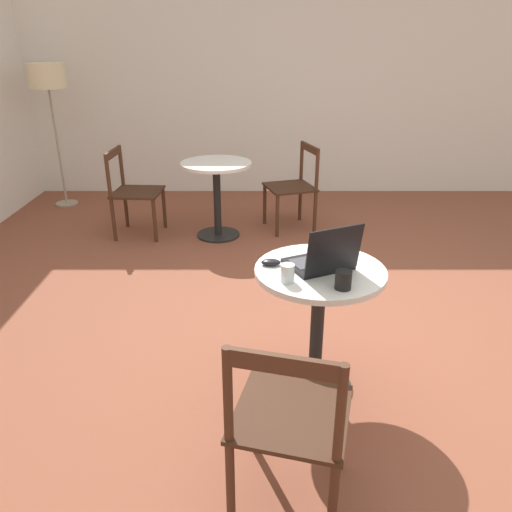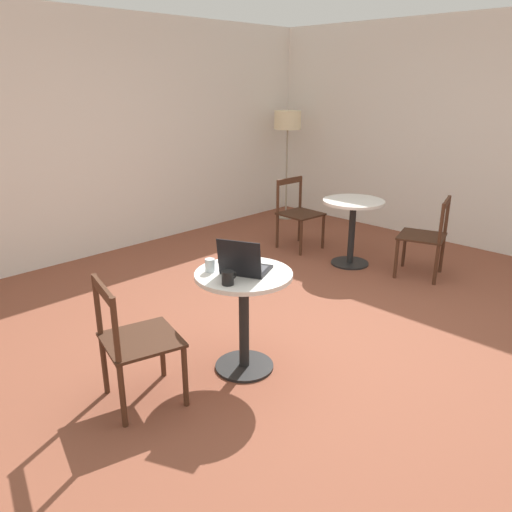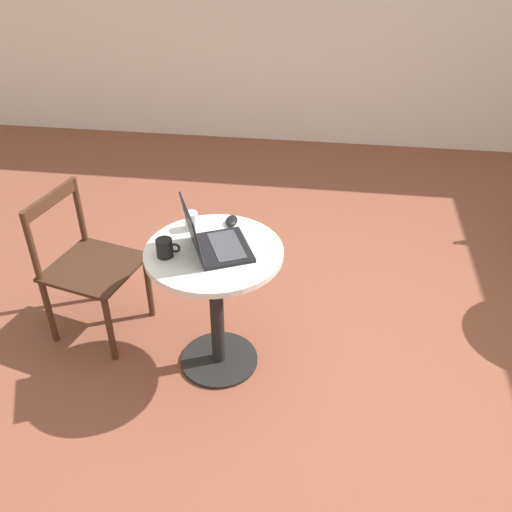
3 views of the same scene
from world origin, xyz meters
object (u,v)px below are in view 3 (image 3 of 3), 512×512
at_px(chair_near_left, 87,265).
at_px(mouse, 232,221).
at_px(laptop, 213,242).
at_px(mug, 165,248).
at_px(cafe_table_near, 215,283).
at_px(drinking_glass, 191,221).

height_order(chair_near_left, mouse, chair_near_left).
height_order(chair_near_left, laptop, laptop).
bearing_deg(laptop, mug, -161.95).
bearing_deg(cafe_table_near, mouse, 79.92).
bearing_deg(cafe_table_near, mug, -159.80).
xyz_separation_m(cafe_table_near, chair_near_left, (-0.76, 0.19, -0.10)).
xyz_separation_m(chair_near_left, laptop, (0.76, -0.20, 0.35)).
relative_size(laptop, mug, 3.40).
distance_m(chair_near_left, mug, 0.70).
bearing_deg(cafe_table_near, chair_near_left, 165.56).
height_order(chair_near_left, drinking_glass, chair_near_left).
bearing_deg(mouse, mug, -128.10).
distance_m(cafe_table_near, mug, 0.33).
relative_size(cafe_table_near, chair_near_left, 0.87).
height_order(cafe_table_near, drinking_glass, drinking_glass).
bearing_deg(mouse, cafe_table_near, -100.08).
bearing_deg(drinking_glass, cafe_table_near, -50.23).
distance_m(cafe_table_near, mouse, 0.33).
xyz_separation_m(mouse, drinking_glass, (-0.19, -0.07, 0.03)).
distance_m(laptop, drinking_glass, 0.24).
bearing_deg(laptop, mouse, 80.22).
xyz_separation_m(cafe_table_near, mouse, (0.04, 0.25, 0.21)).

